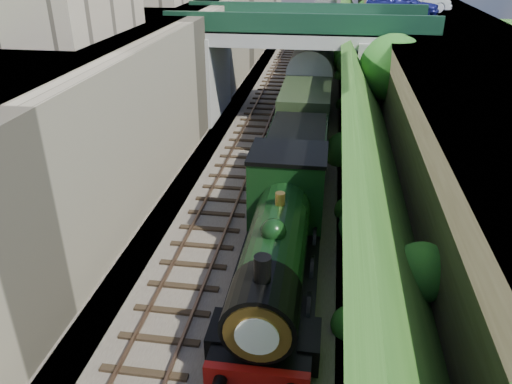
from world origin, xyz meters
name	(u,v)px	position (x,y,z in m)	size (l,w,h in m)	color
trackbed	(285,138)	(0.00, 20.00, 0.10)	(10.00, 90.00, 0.20)	#473F38
retaining_wall	(195,80)	(-5.50, 20.00, 3.50)	(1.00, 90.00, 7.00)	#756B56
street_plateau_left	(139,78)	(-9.00, 20.00, 3.50)	(6.00, 90.00, 7.00)	#262628
street_plateau_right	(455,96)	(9.50, 20.00, 3.12)	(8.00, 90.00, 6.25)	#262628
embankment_slope	(371,103)	(4.90, 19.81, 2.60)	(4.63, 90.00, 6.41)	#1E4714
track_left	(253,134)	(-2.00, 20.00, 0.25)	(2.50, 90.00, 0.20)	black
track_right	(305,137)	(1.20, 20.00, 0.25)	(2.50, 90.00, 0.20)	black
road_bridge	(307,60)	(0.94, 24.00, 4.08)	(16.00, 6.40, 7.25)	gray
tree	(394,70)	(5.91, 19.24, 4.65)	(3.60, 3.80, 6.60)	black
car_blue	(402,4)	(7.04, 28.57, 7.09)	(1.98, 4.91, 1.67)	navy
car_silver	(419,2)	(8.60, 31.59, 6.98)	(1.55, 4.45, 1.47)	silver
locomotive	(279,244)	(1.20, 5.20, 1.89)	(3.10, 10.22, 3.83)	black
tender	(296,164)	(1.20, 12.56, 1.62)	(2.70, 6.00, 3.05)	black
coach_front	(310,86)	(1.20, 25.16, 2.05)	(2.90, 18.00, 3.70)	black
coach_middle	(320,39)	(1.20, 43.96, 2.05)	(2.90, 18.00, 3.70)	black
coach_rear	(325,16)	(1.20, 62.76, 2.05)	(2.90, 18.00, 3.70)	black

